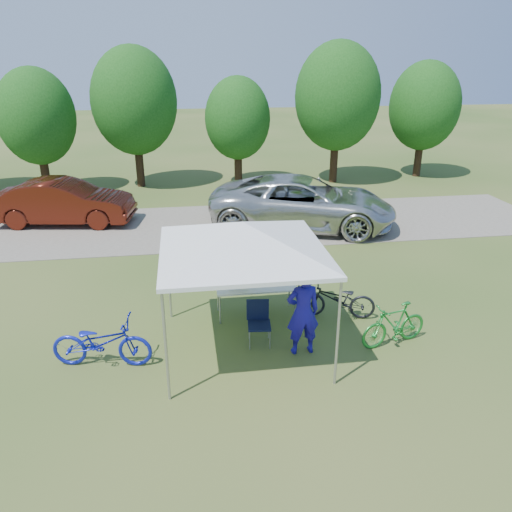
{
  "coord_description": "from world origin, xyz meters",
  "views": [
    {
      "loc": [
        -1.05,
        -8.85,
        5.64
      ],
      "look_at": [
        0.55,
        2.0,
        1.2
      ],
      "focal_mm": 35.0,
      "sensor_mm": 36.0,
      "label": 1
    }
  ],
  "objects_px": {
    "bike_blue": "(102,342)",
    "sedan": "(64,202)",
    "folding_chair": "(259,318)",
    "cooler": "(238,279)",
    "bike_green": "(394,324)",
    "cyclist": "(303,312)",
    "folding_table": "(256,287)",
    "minivan": "(303,202)",
    "bike_dark": "(338,300)"
  },
  "relations": [
    {
      "from": "bike_blue",
      "to": "sedan",
      "type": "height_order",
      "value": "sedan"
    },
    {
      "from": "folding_chair",
      "to": "cooler",
      "type": "xyz_separation_m",
      "value": [
        -0.29,
        1.17,
        0.39
      ]
    },
    {
      "from": "bike_green",
      "to": "bike_blue",
      "type": "bearing_deg",
      "value": -105.32
    },
    {
      "from": "folding_chair",
      "to": "bike_blue",
      "type": "bearing_deg",
      "value": -166.43
    },
    {
      "from": "cyclist",
      "to": "bike_green",
      "type": "distance_m",
      "value": 2.0
    },
    {
      "from": "folding_table",
      "to": "folding_chair",
      "type": "distance_m",
      "value": 1.19
    },
    {
      "from": "folding_chair",
      "to": "bike_blue",
      "type": "xyz_separation_m",
      "value": [
        -3.12,
        -0.42,
        -0.04
      ]
    },
    {
      "from": "cooler",
      "to": "folding_chair",
      "type": "bearing_deg",
      "value": -76.15
    },
    {
      "from": "minivan",
      "to": "bike_dark",
      "type": "bearing_deg",
      "value": -169.3
    },
    {
      "from": "folding_table",
      "to": "sedan",
      "type": "distance_m",
      "value": 9.56
    },
    {
      "from": "bike_green",
      "to": "minivan",
      "type": "height_order",
      "value": "minivan"
    },
    {
      "from": "cooler",
      "to": "sedan",
      "type": "bearing_deg",
      "value": 124.83
    },
    {
      "from": "cooler",
      "to": "bike_blue",
      "type": "bearing_deg",
      "value": -150.67
    },
    {
      "from": "bike_green",
      "to": "bike_dark",
      "type": "relative_size",
      "value": 0.91
    },
    {
      "from": "folding_chair",
      "to": "bike_dark",
      "type": "xyz_separation_m",
      "value": [
        1.94,
        0.76,
        -0.09
      ]
    },
    {
      "from": "folding_table",
      "to": "sedan",
      "type": "bearing_deg",
      "value": 126.82
    },
    {
      "from": "folding_table",
      "to": "bike_blue",
      "type": "height_order",
      "value": "bike_blue"
    },
    {
      "from": "bike_dark",
      "to": "minivan",
      "type": "relative_size",
      "value": 0.27
    },
    {
      "from": "folding_table",
      "to": "bike_dark",
      "type": "height_order",
      "value": "bike_dark"
    },
    {
      "from": "folding_table",
      "to": "bike_green",
      "type": "relative_size",
      "value": 1.17
    },
    {
      "from": "folding_chair",
      "to": "sedan",
      "type": "bearing_deg",
      "value": 128.33
    },
    {
      "from": "bike_blue",
      "to": "minivan",
      "type": "bearing_deg",
      "value": -27.7
    },
    {
      "from": "bike_dark",
      "to": "sedan",
      "type": "distance_m",
      "value": 11.05
    },
    {
      "from": "bike_blue",
      "to": "minivan",
      "type": "height_order",
      "value": "minivan"
    },
    {
      "from": "folding_chair",
      "to": "folding_table",
      "type": "bearing_deg",
      "value": 90.18
    },
    {
      "from": "bike_blue",
      "to": "bike_dark",
      "type": "distance_m",
      "value": 5.2
    },
    {
      "from": "bike_dark",
      "to": "minivan",
      "type": "height_order",
      "value": "minivan"
    },
    {
      "from": "cooler",
      "to": "minivan",
      "type": "relative_size",
      "value": 0.08
    },
    {
      "from": "cyclist",
      "to": "minivan",
      "type": "relative_size",
      "value": 0.29
    },
    {
      "from": "folding_table",
      "to": "bike_dark",
      "type": "distance_m",
      "value": 1.89
    },
    {
      "from": "bike_blue",
      "to": "minivan",
      "type": "distance_m",
      "value": 9.58
    },
    {
      "from": "cyclist",
      "to": "bike_dark",
      "type": "distance_m",
      "value": 1.78
    },
    {
      "from": "folding_table",
      "to": "bike_blue",
      "type": "relative_size",
      "value": 0.94
    },
    {
      "from": "folding_table",
      "to": "bike_blue",
      "type": "xyz_separation_m",
      "value": [
        -3.23,
        -1.59,
        -0.2
      ]
    },
    {
      "from": "folding_table",
      "to": "cyclist",
      "type": "height_order",
      "value": "cyclist"
    },
    {
      "from": "bike_blue",
      "to": "bike_green",
      "type": "distance_m",
      "value": 5.88
    },
    {
      "from": "bike_blue",
      "to": "folding_chair",
      "type": "bearing_deg",
      "value": -72.96
    },
    {
      "from": "bike_dark",
      "to": "sedan",
      "type": "xyz_separation_m",
      "value": [
        -7.55,
        8.06,
        0.36
      ]
    },
    {
      "from": "folding_chair",
      "to": "bike_dark",
      "type": "relative_size",
      "value": 0.54
    },
    {
      "from": "bike_blue",
      "to": "minivan",
      "type": "relative_size",
      "value": 0.3
    },
    {
      "from": "folding_chair",
      "to": "sedan",
      "type": "relative_size",
      "value": 0.19
    },
    {
      "from": "bike_dark",
      "to": "minivan",
      "type": "xyz_separation_m",
      "value": [
        0.71,
        6.47,
        0.45
      ]
    },
    {
      "from": "sedan",
      "to": "cyclist",
      "type": "bearing_deg",
      "value": -137.24
    },
    {
      "from": "sedan",
      "to": "cooler",
      "type": "bearing_deg",
      "value": -136.87
    },
    {
      "from": "cooler",
      "to": "minivan",
      "type": "distance_m",
      "value": 6.73
    },
    {
      "from": "cyclist",
      "to": "folding_chair",
      "type": "bearing_deg",
      "value": -37.61
    },
    {
      "from": "cooler",
      "to": "folding_table",
      "type": "bearing_deg",
      "value": 0.0
    },
    {
      "from": "bike_blue",
      "to": "minivan",
      "type": "xyz_separation_m",
      "value": [
        5.77,
        7.64,
        0.39
      ]
    },
    {
      "from": "folding_table",
      "to": "cooler",
      "type": "xyz_separation_m",
      "value": [
        -0.4,
        0.0,
        0.24
      ]
    },
    {
      "from": "cyclist",
      "to": "bike_green",
      "type": "relative_size",
      "value": 1.19
    }
  ]
}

